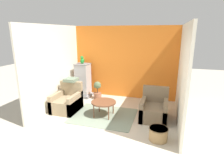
% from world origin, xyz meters
% --- Properties ---
extents(ground_plane, '(20.00, 20.00, 0.00)m').
position_xyz_m(ground_plane, '(0.00, 0.00, 0.00)').
color(ground_plane, beige).
rests_on(ground_plane, ground).
extents(wall_back_accent, '(3.94, 0.06, 2.64)m').
position_xyz_m(wall_back_accent, '(0.00, 3.17, 1.32)').
color(wall_back_accent, orange).
rests_on(wall_back_accent, ground_plane).
extents(wall_left, '(0.06, 3.14, 2.64)m').
position_xyz_m(wall_left, '(-1.94, 1.57, 1.32)').
color(wall_left, silver).
rests_on(wall_left, ground_plane).
extents(wall_right, '(0.06, 3.14, 2.64)m').
position_xyz_m(wall_right, '(1.94, 1.57, 1.32)').
color(wall_right, silver).
rests_on(wall_right, ground_plane).
extents(area_rug, '(1.83, 1.51, 0.01)m').
position_xyz_m(area_rug, '(-0.17, 1.27, 0.01)').
color(area_rug, gray).
rests_on(area_rug, ground_plane).
extents(coffee_table, '(0.73, 0.73, 0.46)m').
position_xyz_m(coffee_table, '(-0.17, 1.27, 0.42)').
color(coffee_table, brown).
rests_on(coffee_table, ground_plane).
extents(armchair_left, '(0.75, 0.88, 0.88)m').
position_xyz_m(armchair_left, '(-1.41, 1.33, 0.28)').
color(armchair_left, '#8E7A5B').
rests_on(armchair_left, ground_plane).
extents(armchair_right, '(0.75, 0.88, 0.88)m').
position_xyz_m(armchair_right, '(1.27, 1.53, 0.28)').
color(armchair_right, '#7A664C').
rests_on(armchair_right, ground_plane).
extents(birdcage, '(0.59, 0.59, 1.28)m').
position_xyz_m(birdcage, '(-1.49, 2.71, 0.62)').
color(birdcage, slate).
rests_on(birdcage, ground_plane).
extents(parrot, '(0.14, 0.25, 0.30)m').
position_xyz_m(parrot, '(-1.49, 2.71, 1.42)').
color(parrot, '#1E842D').
rests_on(parrot, birdcage).
extents(potted_plant, '(0.30, 0.29, 0.66)m').
position_xyz_m(potted_plant, '(-0.88, 2.63, 0.35)').
color(potted_plant, brown).
rests_on(potted_plant, ground_plane).
extents(wicker_basket, '(0.44, 0.44, 0.30)m').
position_xyz_m(wicker_basket, '(1.46, 0.42, 0.16)').
color(wicker_basket, '#A37F51').
rests_on(wicker_basket, ground_plane).
extents(throw_pillow, '(0.38, 0.38, 0.10)m').
position_xyz_m(throw_pillow, '(-1.41, 1.65, 0.93)').
color(throw_pillow, slate).
rests_on(throw_pillow, armchair_left).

